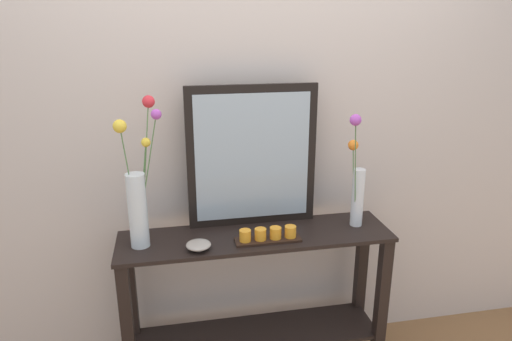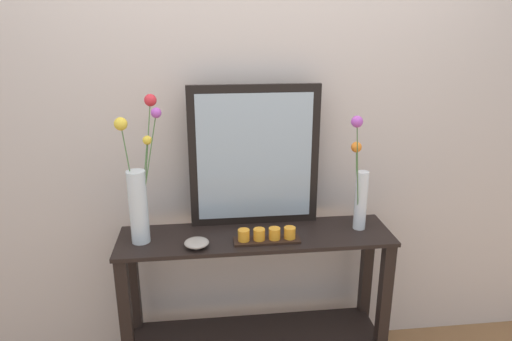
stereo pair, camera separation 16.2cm
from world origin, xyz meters
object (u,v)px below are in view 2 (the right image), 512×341
Objects in this scene: tall_vase_left at (139,192)px; decorative_bowl at (197,243)px; candle_tray at (267,236)px; console_table at (256,291)px; mirror_leaning at (254,157)px; vase_right at (360,188)px.

decorative_bowl is at bearing -20.50° from tall_vase_left.
tall_vase_left is at bearing 172.94° from candle_tray.
console_table is 1.88× the size of mirror_leaning.
mirror_leaning is 0.55m from vase_right.
console_table is 0.36m from candle_tray.
mirror_leaning reaches higher than console_table.
decorative_bowl is at bearing -172.51° from vase_right.
tall_vase_left is (-0.56, -0.15, -0.11)m from mirror_leaning.
vase_right reaches higher than candle_tray.
console_table is 0.79m from tall_vase_left.
tall_vase_left is 5.97× the size of decorative_bowl.
tall_vase_left is 0.64m from candle_tray.
candle_tray is (-0.47, -0.08, -0.19)m from vase_right.
console_table is at bearing -93.51° from mirror_leaning.
vase_right reaches higher than decorative_bowl.
mirror_leaning is 0.51m from decorative_bowl.
vase_right reaches higher than console_table.
candle_tray is (0.59, -0.07, -0.22)m from tall_vase_left.
mirror_leaning reaches higher than decorative_bowl.
vase_right is at bearing 0.52° from tall_vase_left.
candle_tray is 2.74× the size of decorative_bowl.
console_table is 4.25× the size of candle_tray.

